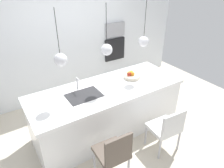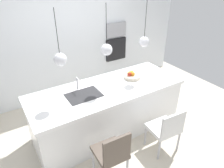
# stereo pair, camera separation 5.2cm
# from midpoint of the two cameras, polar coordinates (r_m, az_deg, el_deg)

# --- Properties ---
(floor) EXTENTS (6.60, 6.60, 0.00)m
(floor) POSITION_cam_midpoint_polar(r_m,az_deg,el_deg) (4.12, -1.56, -12.06)
(floor) COLOR beige
(floor) RESTS_ON ground
(back_wall) EXTENTS (6.00, 0.10, 2.60)m
(back_wall) POSITION_cam_midpoint_polar(r_m,az_deg,el_deg) (4.81, -12.32, 11.38)
(back_wall) COLOR white
(back_wall) RESTS_ON ground
(kitchen_island) EXTENTS (2.72, 1.02, 0.90)m
(kitchen_island) POSITION_cam_midpoint_polar(r_m,az_deg,el_deg) (3.83, -1.65, -6.94)
(kitchen_island) COLOR white
(kitchen_island) RESTS_ON ground
(sink_basin) EXTENTS (0.56, 0.40, 0.02)m
(sink_basin) POSITION_cam_midpoint_polar(r_m,az_deg,el_deg) (3.42, -8.11, -3.19)
(sink_basin) COLOR #2D2D30
(sink_basin) RESTS_ON kitchen_island
(faucet) EXTENTS (0.02, 0.17, 0.22)m
(faucet) POSITION_cam_midpoint_polar(r_m,az_deg,el_deg) (3.51, -9.79, 0.42)
(faucet) COLOR silver
(faucet) RESTS_ON kitchen_island
(fruit_bowl) EXTENTS (0.31, 0.31, 0.14)m
(fruit_bowl) POSITION_cam_midpoint_polar(r_m,az_deg,el_deg) (3.92, 5.08, 2.23)
(fruit_bowl) COLOR beige
(fruit_bowl) RESTS_ON kitchen_island
(microwave) EXTENTS (0.54, 0.08, 0.34)m
(microwave) POSITION_cam_midpoint_polar(r_m,az_deg,el_deg) (5.24, 0.44, 14.70)
(microwave) COLOR #9E9EA3
(microwave) RESTS_ON back_wall
(oven) EXTENTS (0.56, 0.08, 0.56)m
(oven) POSITION_cam_midpoint_polar(r_m,az_deg,el_deg) (5.39, 0.42, 9.54)
(oven) COLOR black
(oven) RESTS_ON back_wall
(chair_near) EXTENTS (0.44, 0.46, 0.89)m
(chair_near) POSITION_cam_midpoint_polar(r_m,az_deg,el_deg) (2.99, -0.14, -18.35)
(chair_near) COLOR brown
(chair_near) RESTS_ON ground
(chair_middle) EXTENTS (0.50, 0.45, 0.83)m
(chair_middle) POSITION_cam_midpoint_polar(r_m,az_deg,el_deg) (3.52, 14.33, -11.43)
(chair_middle) COLOR silver
(chair_middle) RESTS_ON ground
(pendant_light_left) EXTENTS (0.18, 0.18, 0.78)m
(pendant_light_left) POSITION_cam_midpoint_polar(r_m,az_deg,el_deg) (3.00, -14.42, 6.52)
(pendant_light_left) COLOR silver
(pendant_light_center) EXTENTS (0.18, 0.18, 0.78)m
(pendant_light_center) POSITION_cam_midpoint_polar(r_m,az_deg,el_deg) (3.29, -1.94, 9.43)
(pendant_light_center) COLOR silver
(pendant_light_right) EXTENTS (0.18, 0.18, 0.78)m
(pendant_light_right) POSITION_cam_midpoint_polar(r_m,az_deg,el_deg) (3.72, 8.26, 11.46)
(pendant_light_right) COLOR silver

